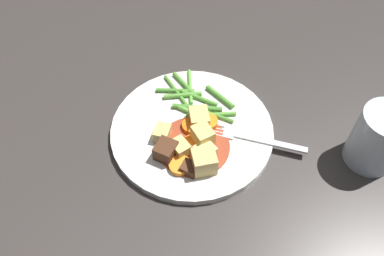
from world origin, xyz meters
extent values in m
plane|color=#383330|center=(0.00, 0.00, 0.00)|extent=(3.00, 3.00, 0.00)
cylinder|color=white|center=(0.00, 0.00, 0.01)|extent=(0.26, 0.26, 0.01)
cylinder|color=#93381E|center=(0.04, -0.01, 0.01)|extent=(0.11, 0.11, 0.00)
cylinder|color=orange|center=(0.03, -0.01, 0.02)|extent=(0.04, 0.04, 0.01)
cylinder|color=orange|center=(0.00, 0.00, 0.02)|extent=(0.04, 0.04, 0.01)
cylinder|color=orange|center=(0.07, -0.03, 0.02)|extent=(0.04, 0.04, 0.01)
cylinder|color=orange|center=(0.01, 0.01, 0.02)|extent=(0.04, 0.04, 0.01)
cylinder|color=orange|center=(0.00, 0.03, 0.02)|extent=(0.04, 0.04, 0.01)
cube|color=#DBBC6B|center=(0.04, -0.03, 0.02)|extent=(0.04, 0.03, 0.02)
cube|color=#DBBC6B|center=(0.08, 0.00, 0.03)|extent=(0.03, 0.03, 0.03)
cube|color=#DBBC6B|center=(-0.01, 0.01, 0.03)|extent=(0.04, 0.03, 0.03)
cube|color=#DBBC6B|center=(0.03, 0.01, 0.03)|extent=(0.04, 0.03, 0.03)
cube|color=#E5CC7A|center=(0.06, 0.01, 0.02)|extent=(0.04, 0.04, 0.02)
cube|color=#DBBC6B|center=(0.01, -0.05, 0.02)|extent=(0.04, 0.03, 0.02)
cube|color=#4C2B19|center=(0.08, -0.02, 0.02)|extent=(0.03, 0.03, 0.01)
cube|color=#4C2B19|center=(0.04, -0.05, 0.03)|extent=(0.04, 0.04, 0.03)
cylinder|color=#4C8E33|center=(-0.02, 0.04, 0.02)|extent=(0.05, 0.06, 0.01)
cylinder|color=#599E38|center=(-0.07, 0.00, 0.02)|extent=(0.02, 0.07, 0.01)
cylinder|color=#4C8E33|center=(-0.04, 0.02, 0.02)|extent=(0.03, 0.08, 0.01)
cylinder|color=#4C8E33|center=(-0.08, -0.01, 0.02)|extent=(0.02, 0.07, 0.01)
cylinder|color=#599E38|center=(-0.02, 0.04, 0.02)|extent=(0.02, 0.08, 0.01)
cylinder|color=#66AD42|center=(-0.02, 0.01, 0.02)|extent=(0.05, 0.05, 0.01)
cylinder|color=#599E38|center=(-0.10, 0.01, 0.02)|extent=(0.06, 0.03, 0.01)
cylinder|color=#66AD42|center=(-0.09, 0.02, 0.02)|extent=(0.08, 0.02, 0.01)
cylinder|color=#599E38|center=(-0.06, 0.03, 0.02)|extent=(0.05, 0.05, 0.01)
cylinder|color=#599E38|center=(-0.08, -0.01, 0.02)|extent=(0.08, 0.03, 0.01)
cylinder|color=#599E38|center=(-0.05, 0.06, 0.02)|extent=(0.06, 0.04, 0.01)
cube|color=silver|center=(0.06, 0.11, 0.01)|extent=(0.06, 0.11, 0.00)
cube|color=silver|center=(0.02, 0.05, 0.01)|extent=(0.03, 0.03, 0.00)
cylinder|color=silver|center=(0.00, 0.03, 0.01)|extent=(0.02, 0.04, 0.00)
cylinder|color=silver|center=(0.01, 0.03, 0.01)|extent=(0.02, 0.04, 0.00)
cylinder|color=silver|center=(0.01, 0.03, 0.01)|extent=(0.02, 0.04, 0.00)
cylinder|color=silver|center=(0.02, 0.02, 0.01)|extent=(0.02, 0.04, 0.00)
cylinder|color=silver|center=(0.11, 0.26, 0.05)|extent=(0.08, 0.08, 0.10)
camera|label=1|loc=(0.38, -0.09, 0.52)|focal=36.83mm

